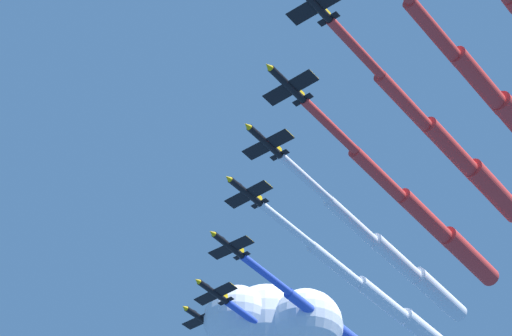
% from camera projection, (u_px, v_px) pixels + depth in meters
% --- Properties ---
extents(jet_port_inner, '(16.22, 62.46, 3.72)m').
position_uv_depth(jet_port_inner, '(482.00, 82.00, 160.98)').
color(jet_port_inner, black).
extents(jet_starboard_inner, '(17.24, 66.62, 3.72)m').
position_uv_depth(jet_starboard_inner, '(454.00, 151.00, 174.30)').
color(jet_starboard_inner, black).
extents(jet_port_mid, '(18.19, 69.43, 3.80)m').
position_uv_depth(jet_port_mid, '(429.00, 220.00, 185.47)').
color(jet_port_mid, black).
extents(jet_starboard_mid, '(18.57, 69.31, 3.72)m').
position_uv_depth(jet_starboard_mid, '(400.00, 262.00, 197.47)').
color(jet_starboard_mid, black).
extents(jet_port_outer, '(17.96, 73.66, 3.73)m').
position_uv_depth(jet_port_outer, '(387.00, 304.00, 210.57)').
color(jet_port_outer, black).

